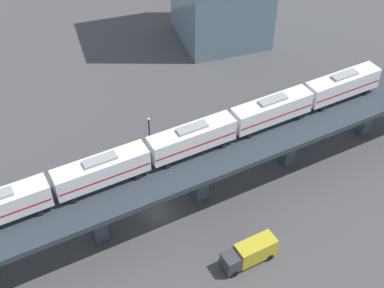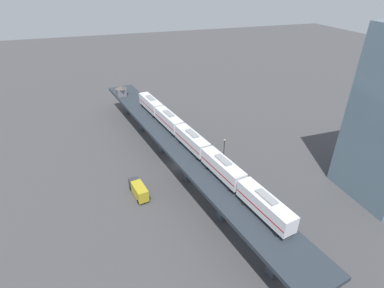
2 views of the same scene
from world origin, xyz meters
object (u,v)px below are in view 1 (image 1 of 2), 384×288
(street_car_red, at_px, (134,161))
(street_car_green, at_px, (236,146))
(subway_train, at_px, (192,138))
(street_lamp, at_px, (149,133))
(street_car_blue, at_px, (274,137))
(delivery_truck, at_px, (250,253))

(street_car_red, xyz_separation_m, street_car_green, (1.56, 15.76, 0.00))
(subway_train, xyz_separation_m, street_lamp, (-9.91, -3.52, -6.20))
(street_car_green, bearing_deg, street_car_blue, 91.32)
(subway_train, distance_m, street_car_green, 14.53)
(street_car_blue, bearing_deg, subway_train, -67.64)
(street_car_blue, relative_size, street_car_green, 0.99)
(street_car_green, bearing_deg, subway_train, -55.44)
(subway_train, xyz_separation_m, street_car_blue, (-6.45, 15.68, -9.37))
(street_car_red, relative_size, street_car_green, 1.01)
(street_lamp, bearing_deg, subway_train, 19.55)
(subway_train, bearing_deg, street_lamp, -160.45)
(subway_train, distance_m, delivery_truck, 16.37)
(delivery_truck, bearing_deg, street_lamp, -164.19)
(street_car_red, bearing_deg, street_car_blue, 86.37)
(street_car_blue, bearing_deg, delivery_truck, -32.02)
(street_car_green, xyz_separation_m, delivery_truck, (19.90, -6.00, 0.82))
(subway_train, relative_size, street_lamp, 8.92)
(subway_train, height_order, delivery_truck, subway_train)
(street_car_green, xyz_separation_m, street_lamp, (-3.61, -12.66, 3.17))
(street_car_green, relative_size, street_lamp, 0.68)
(delivery_truck, height_order, street_lamp, street_lamp)
(street_car_red, height_order, delivery_truck, delivery_truck)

